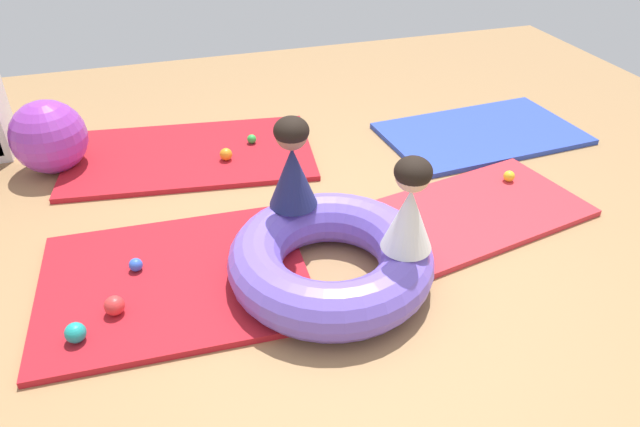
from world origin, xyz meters
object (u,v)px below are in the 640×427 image
play_ball_teal (75,333)px  exercise_ball_large (49,137)px  play_ball_blue (136,265)px  child_in_navy (292,164)px  play_ball_red (114,306)px  inflatable_cushion (331,260)px  play_ball_yellow (509,176)px  play_ball_pink (385,227)px  play_ball_orange (226,154)px  child_in_white (410,206)px  play_ball_green (252,139)px

play_ball_teal → exercise_ball_large: bearing=96.2°
play_ball_blue → exercise_ball_large: exercise_ball_large is taller
child_in_navy → play_ball_red: bearing=-103.0°
inflatable_cushion → play_ball_yellow: 1.66m
exercise_ball_large → play_ball_pink: bearing=-37.2°
play_ball_orange → exercise_ball_large: exercise_ball_large is taller
play_ball_blue → play_ball_pink: (1.50, -0.07, -0.01)m
inflatable_cushion → child_in_white: 0.57m
child_in_white → play_ball_orange: child_in_white is taller
child_in_navy → play_ball_teal: 1.42m
play_ball_yellow → play_ball_green: bearing=145.3°
child_in_navy → play_ball_pink: 0.76m
child_in_navy → play_ball_orange: size_ratio=5.83×
play_ball_blue → play_ball_pink: size_ratio=1.17×
play_ball_green → play_ball_pink: (0.55, -1.44, -0.00)m
play_ball_red → play_ball_pink: 1.64m
play_ball_green → inflatable_cushion: bearing=-87.0°
inflatable_cushion → play_ball_teal: size_ratio=11.01×
play_ball_teal → play_ball_pink: bearing=12.6°
play_ball_orange → play_ball_teal: bearing=-122.0°
child_in_navy → play_ball_green: size_ratio=7.58×
play_ball_pink → play_ball_red: bearing=-170.8°
child_in_navy → play_ball_blue: (-0.94, -0.01, -0.49)m
child_in_navy → exercise_ball_large: child_in_navy is taller
child_in_white → play_ball_green: (-0.44, 1.93, -0.49)m
play_ball_teal → play_ball_orange: play_ball_teal is taller
play_ball_orange → play_ball_pink: play_ball_orange is taller
child_in_white → exercise_ball_large: bearing=80.3°
play_ball_orange → inflatable_cushion: bearing=-77.7°
play_ball_orange → exercise_ball_large: bearing=166.1°
play_ball_red → exercise_ball_large: size_ratio=0.20×
play_ball_green → play_ball_yellow: bearing=-34.7°
play_ball_green → play_ball_teal: bearing=-124.3°
play_ball_red → exercise_ball_large: (-0.40, 1.79, 0.18)m
play_ball_red → play_ball_yellow: size_ratio=1.33×
inflatable_cushion → play_ball_teal: bearing=-175.7°
play_ball_blue → play_ball_orange: bearing=58.3°
play_ball_blue → child_in_navy: bearing=0.9°
play_ball_green → exercise_ball_large: size_ratio=0.13×
play_ball_teal → play_ball_green: (1.26, 1.85, -0.02)m
inflatable_cushion → play_ball_yellow: inflatable_cushion is taller
play_ball_orange → play_ball_green: size_ratio=1.30×
play_ball_yellow → play_ball_pink: bearing=-163.8°
inflatable_cushion → play_ball_orange: bearing=102.3°
child_in_white → play_ball_teal: bearing=123.9°
play_ball_red → inflatable_cushion: bearing=-2.0°
play_ball_blue → play_ball_yellow: bearing=5.4°
exercise_ball_large → child_in_navy: bearing=-44.8°
child_in_white → play_ball_green: bearing=49.8°
child_in_navy → play_ball_teal: size_ratio=5.29×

